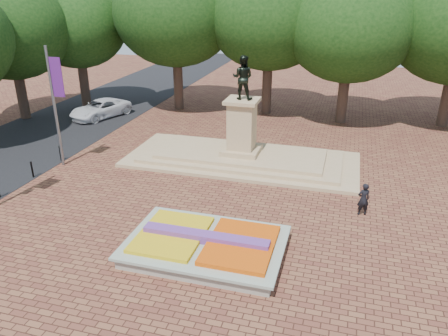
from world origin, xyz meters
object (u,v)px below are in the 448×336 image
monument (242,148)px  van (100,109)px  pedestrian (363,199)px  flower_bed (206,245)px

monument → van: 14.63m
monument → pedestrian: monument is taller
monument → van: size_ratio=2.74×
van → flower_bed: bearing=-28.1°
van → pedestrian: 23.17m
flower_bed → pedestrian: bearing=40.1°
monument → pedestrian: (7.10, -4.89, -0.08)m
flower_bed → pedestrian: 7.94m
flower_bed → van: 21.54m
flower_bed → monument: (-1.03, 10.00, 0.50)m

